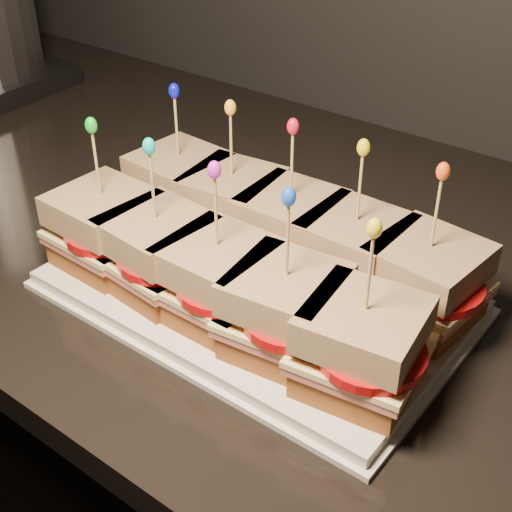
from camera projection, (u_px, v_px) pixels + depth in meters
The scene contains 74 objects.
cabinet at pixel (256, 475), 1.12m from camera, with size 2.29×0.68×0.85m, color black.
granite_slab at pixel (256, 235), 0.87m from camera, with size 2.33×0.72×0.03m, color black.
platter at pixel (256, 293), 0.73m from camera, with size 0.41×0.25×0.02m, color white.
platter_rim at pixel (256, 298), 0.73m from camera, with size 0.42×0.26×0.01m, color white.
sandwich_0_bread_bot at pixel (182, 207), 0.83m from camera, with size 0.09×0.09×0.03m, color brown.
sandwich_0_ham at pixel (181, 195), 0.82m from camera, with size 0.10×0.10×0.01m, color #CB5756.
sandwich_0_cheese at pixel (181, 189), 0.82m from camera, with size 0.10×0.10×0.01m, color #F4E191.
sandwich_0_tomato at pixel (184, 189), 0.81m from camera, with size 0.09×0.09×0.01m, color red.
sandwich_0_bread_top at pixel (179, 168), 0.81m from camera, with size 0.09×0.09×0.03m, color #5B280E.
sandwich_0_pick at pixel (177, 130), 0.78m from camera, with size 0.00×0.00×0.09m, color tan.
sandwich_0_frill at pixel (174, 91), 0.76m from camera, with size 0.01×0.01×0.02m, color #090ED7.
sandwich_1_bread_bot at pixel (233, 228), 0.79m from camera, with size 0.09×0.09×0.03m, color brown.
sandwich_1_ham at pixel (233, 215), 0.79m from camera, with size 0.10×0.10×0.01m, color #CB5756.
sandwich_1_cheese at pixel (232, 210), 0.78m from camera, with size 0.10×0.10×0.01m, color #F4E191.
sandwich_1_tomato at pixel (237, 209), 0.77m from camera, with size 0.09×0.09×0.01m, color red.
sandwich_1_bread_top at pixel (232, 187), 0.77m from camera, with size 0.09×0.09×0.03m, color #5B280E.
sandwich_1_pick at pixel (231, 149), 0.74m from camera, with size 0.00×0.00×0.09m, color tan.
sandwich_1_frill at pixel (230, 108), 0.72m from camera, with size 0.01×0.01×0.02m, color #F8AC21.
sandwich_2_bread_bot at pixel (289, 251), 0.76m from camera, with size 0.09×0.09×0.03m, color brown.
sandwich_2_ham at pixel (290, 238), 0.75m from camera, with size 0.10×0.10×0.01m, color #CB5756.
sandwich_2_cheese at pixel (290, 232), 0.74m from camera, with size 0.10×0.10×0.01m, color #F4E191.
sandwich_2_tomato at pixel (296, 232), 0.73m from camera, with size 0.09×0.09×0.01m, color red.
sandwich_2_bread_top at pixel (290, 209), 0.73m from camera, with size 0.09×0.09×0.03m, color #5B280E.
sandwich_2_pick at pixel (292, 169), 0.70m from camera, with size 0.00×0.00×0.09m, color tan.
sandwich_2_frill at pixel (293, 126), 0.68m from camera, with size 0.01×0.01×0.02m, color red.
sandwich_3_bread_bot at pixel (352, 277), 0.72m from camera, with size 0.09×0.09×0.03m, color brown.
sandwich_3_ham at pixel (353, 263), 0.71m from camera, with size 0.10×0.10×0.01m, color #CB5756.
sandwich_3_cheese at pixel (353, 257), 0.70m from camera, with size 0.10×0.10×0.01m, color #F4E191.
sandwich_3_tomato at pixel (361, 258), 0.69m from camera, with size 0.09×0.09×0.01m, color red.
sandwich_3_bread_top at pixel (356, 233), 0.69m from camera, with size 0.09×0.09×0.03m, color #5B280E.
sandwich_3_pick at pixel (359, 192), 0.66m from camera, with size 0.00×0.00×0.09m, color tan.
sandwich_3_frill at pixel (363, 147), 0.64m from camera, with size 0.01×0.01×0.02m, color yellow.
sandwich_4_bread_bot at pixel (421, 305), 0.68m from camera, with size 0.09×0.09×0.03m, color brown.
sandwich_4_ham at pixel (424, 291), 0.67m from camera, with size 0.10×0.10×0.01m, color #CB5756.
sandwich_4_cheese at pixel (425, 285), 0.66m from camera, with size 0.10×0.10×0.01m, color #F4E191.
sandwich_4_tomato at pixel (435, 286), 0.65m from camera, with size 0.09×0.09×0.01m, color red.
sandwich_4_bread_top at pixel (429, 261), 0.65m from camera, with size 0.09×0.09×0.03m, color #5B280E.
sandwich_4_pick at pixel (436, 217), 0.62m from camera, with size 0.00×0.00×0.09m, color tan.
sandwich_4_frill at pixel (443, 171), 0.60m from camera, with size 0.01×0.01×0.02m, color #F25012.
sandwich_5_bread_bot at pixel (108, 250), 0.76m from camera, with size 0.09×0.09×0.03m, color brown.
sandwich_5_ham at pixel (106, 237), 0.75m from camera, with size 0.10×0.10×0.01m, color #CB5756.
sandwich_5_cheese at pixel (106, 231), 0.74m from camera, with size 0.10×0.10×0.01m, color #F4E191.
sandwich_5_tomato at pixel (108, 231), 0.73m from camera, with size 0.09×0.09×0.01m, color red.
sandwich_5_bread_top at pixel (102, 208), 0.73m from camera, with size 0.09×0.09×0.03m, color #5B280E.
sandwich_5_pick at pixel (97, 168), 0.70m from camera, with size 0.00×0.00×0.09m, color tan.
sandwich_5_frill at pixel (91, 125), 0.68m from camera, with size 0.01×0.01×0.02m, color green.
sandwich_6_bread_bot at pixel (161, 275), 0.72m from camera, with size 0.09×0.09×0.03m, color brown.
sandwich_6_ham at pixel (159, 262), 0.71m from camera, with size 0.10×0.10×0.01m, color #CB5756.
sandwich_6_cheese at pixel (159, 256), 0.71m from camera, with size 0.10×0.10×0.01m, color #F4E191.
sandwich_6_tomato at pixel (163, 256), 0.69m from camera, with size 0.09×0.09×0.01m, color red.
sandwich_6_bread_top at pixel (157, 232), 0.69m from camera, with size 0.09×0.09×0.03m, color #5B280E.
sandwich_6_pick at pixel (153, 190), 0.66m from camera, with size 0.00×0.00×0.09m, color tan.
sandwich_6_frill at pixel (149, 146), 0.64m from camera, with size 0.01×0.01×0.02m, color #0BC2C5.
sandwich_7_bread_bot at pixel (219, 304), 0.68m from camera, with size 0.09×0.09×0.03m, color brown.
sandwich_7_ham at pixel (219, 290), 0.67m from camera, with size 0.10×0.10×0.01m, color #CB5756.
sandwich_7_cheese at pixel (218, 284), 0.67m from camera, with size 0.10×0.10×0.01m, color #F4E191.
sandwich_7_tomato at pixel (224, 285), 0.65m from camera, with size 0.09×0.09×0.01m, color red.
sandwich_7_bread_top at pixel (218, 259), 0.65m from camera, with size 0.09×0.09×0.03m, color #5B280E.
sandwich_7_pick at pixel (216, 216), 0.63m from camera, with size 0.00×0.00×0.09m, color tan.
sandwich_7_frill at pixel (214, 170), 0.60m from camera, with size 0.01×0.01×0.02m, color #D820D1.
sandwich_8_bread_bot at pixel (285, 336), 0.64m from camera, with size 0.09×0.09×0.03m, color brown.
sandwich_8_ham at pixel (285, 321), 0.63m from camera, with size 0.10×0.10×0.01m, color #CB5756.
sandwich_8_cheese at pixel (285, 315), 0.63m from camera, with size 0.10×0.10×0.01m, color #F4E191.
sandwich_8_tomato at pixel (293, 317), 0.61m from camera, with size 0.09×0.09×0.01m, color red.
sandwich_8_bread_top at pixel (286, 290), 0.61m from camera, with size 0.09×0.09×0.03m, color #5B280E.
sandwich_8_pick at pixel (287, 245), 0.59m from camera, with size 0.00×0.00×0.09m, color tan.
sandwich_8_frill at pixel (289, 197), 0.56m from camera, with size 0.01×0.01×0.02m, color blue.
sandwich_9_bread_bot at pixel (359, 372), 0.60m from camera, with size 0.09×0.09×0.03m, color brown.
sandwich_9_ham at pixel (361, 357), 0.59m from camera, with size 0.10×0.10×0.01m, color #CB5756.
sandwich_9_cheese at pixel (361, 350), 0.59m from camera, with size 0.10×0.10×0.01m, color #F4E191.
sandwich_9_tomato at pixel (371, 353), 0.57m from camera, with size 0.09×0.09×0.01m, color red.
sandwich_9_bread_top at pixel (364, 324), 0.57m from camera, with size 0.09×0.09×0.03m, color #5B280E.
sandwich_9_pick at pixel (369, 278), 0.55m from camera, with size 0.00×0.00×0.09m, color tan.
sandwich_9_frill at pixel (374, 228), 0.52m from camera, with size 0.01×0.01×0.02m, color yellow.
Camera 1 is at (1.06, 1.06, 1.33)m, focal length 50.00 mm.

